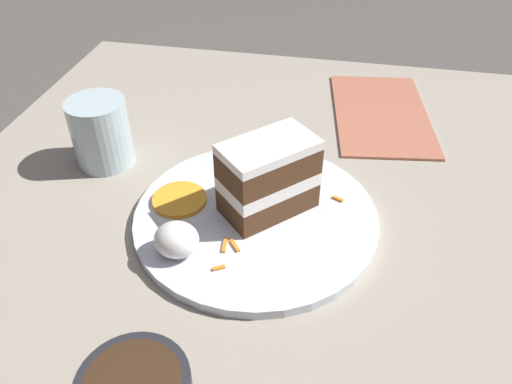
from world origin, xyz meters
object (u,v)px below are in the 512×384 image
(cream_dollop, at_px, (177,240))
(orange_garnish, at_px, (180,200))
(plate, at_px, (256,217))
(drinking_glass, at_px, (102,137))
(cake_slice, at_px, (268,177))
(menu_card, at_px, (381,113))

(cream_dollop, height_order, orange_garnish, cream_dollop)
(plate, xyz_separation_m, orange_garnish, (0.10, -0.00, 0.01))
(plate, xyz_separation_m, drinking_glass, (0.23, -0.08, 0.03))
(cake_slice, height_order, drinking_glass, cake_slice)
(cream_dollop, relative_size, menu_card, 0.19)
(cake_slice, bearing_deg, orange_garnish, 50.67)
(plate, height_order, menu_card, plate)
(cream_dollop, bearing_deg, menu_card, -120.67)
(plate, height_order, cream_dollop, cream_dollop)
(cream_dollop, distance_m, orange_garnish, 0.09)
(cake_slice, distance_m, drinking_glass, 0.25)
(drinking_glass, bearing_deg, plate, 160.52)
(plate, relative_size, drinking_glass, 3.13)
(plate, xyz_separation_m, cake_slice, (-0.01, -0.01, 0.05))
(plate, distance_m, drinking_glass, 0.25)
(cream_dollop, distance_m, drinking_glass, 0.23)
(plate, distance_m, menu_card, 0.33)
(cake_slice, height_order, cream_dollop, cake_slice)
(plate, height_order, orange_garnish, orange_garnish)
(cream_dollop, bearing_deg, drinking_glass, -45.49)
(drinking_glass, bearing_deg, orange_garnish, 149.55)
(cake_slice, relative_size, cream_dollop, 2.46)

